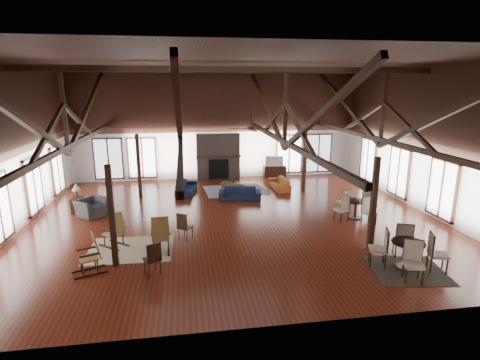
{
  "coord_description": "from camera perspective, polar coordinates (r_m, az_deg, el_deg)",
  "views": [
    {
      "loc": [
        -1.88,
        -14.05,
        5.16
      ],
      "look_at": [
        0.39,
        1.0,
        1.33
      ],
      "focal_mm": 28.0,
      "sensor_mm": 36.0,
      "label": 1
    }
  ],
  "objects": [
    {
      "name": "floor",
      "position": [
        15.09,
        -0.92,
        -5.89
      ],
      "size": [
        16.0,
        16.0,
        0.0
      ],
      "primitive_type": "plane",
      "color": "#572212",
      "rests_on": "ground"
    },
    {
      "name": "ceiling",
      "position": [
        14.21,
        -1.02,
        17.5
      ],
      "size": [
        16.0,
        14.0,
        0.02
      ],
      "primitive_type": "cube",
      "color": "black",
      "rests_on": "wall_back"
    },
    {
      "name": "wall_back",
      "position": [
        21.25,
        -3.51,
        8.25
      ],
      "size": [
        16.0,
        0.02,
        6.0
      ],
      "primitive_type": "cube",
      "color": "silver",
      "rests_on": "floor"
    },
    {
      "name": "wall_front",
      "position": [
        7.61,
        6.09,
        -2.43
      ],
      "size": [
        16.0,
        0.02,
        6.0
      ],
      "primitive_type": "cube",
      "color": "silver",
      "rests_on": "floor"
    },
    {
      "name": "wall_left",
      "position": [
        15.48,
        -31.86,
        3.97
      ],
      "size": [
        0.02,
        14.0,
        6.0
      ],
      "primitive_type": "cube",
      "color": "silver",
      "rests_on": "floor"
    },
    {
      "name": "wall_right",
      "position": [
        17.32,
        26.42,
        5.48
      ],
      "size": [
        0.02,
        14.0,
        6.0
      ],
      "primitive_type": "cube",
      "color": "silver",
      "rests_on": "floor"
    },
    {
      "name": "roof_truss",
      "position": [
        14.22,
        -0.98,
        9.55
      ],
      "size": [
        15.6,
        14.07,
        3.14
      ],
      "color": "black",
      "rests_on": "wall_back"
    },
    {
      "name": "post_grid",
      "position": [
        14.64,
        -0.94,
        -0.27
      ],
      "size": [
        8.16,
        7.16,
        3.05
      ],
      "color": "black",
      "rests_on": "floor"
    },
    {
      "name": "fireplace",
      "position": [
        21.17,
        -3.36,
        3.55
      ],
      "size": [
        2.5,
        0.69,
        2.6
      ],
      "color": "brown",
      "rests_on": "floor"
    },
    {
      "name": "ceiling_fan",
      "position": [
        13.35,
        1.75,
        7.97
      ],
      "size": [
        1.6,
        1.6,
        0.75
      ],
      "color": "black",
      "rests_on": "roof_truss"
    },
    {
      "name": "sofa_navy_front",
      "position": [
        17.5,
        -0.0,
        -2.07
      ],
      "size": [
        2.04,
        1.06,
        0.57
      ],
      "primitive_type": "imported",
      "rotation": [
        0.0,
        0.0,
        -0.16
      ],
      "color": "#131A36",
      "rests_on": "floor"
    },
    {
      "name": "sofa_navy_left",
      "position": [
        18.72,
        -8.17,
        -1.12
      ],
      "size": [
        2.1,
        1.16,
        0.58
      ],
      "primitive_type": "imported",
      "rotation": [
        0.0,
        0.0,
        1.37
      ],
      "color": "black",
      "rests_on": "floor"
    },
    {
      "name": "sofa_orange",
      "position": [
        19.43,
        6.05,
        -0.54
      ],
      "size": [
        1.87,
        0.75,
        0.54
      ],
      "primitive_type": "imported",
      "rotation": [
        0.0,
        0.0,
        -1.56
      ],
      "color": "#9E4F1E",
      "rests_on": "floor"
    },
    {
      "name": "coffee_table",
      "position": [
        18.75,
        -1.14,
        -0.6
      ],
      "size": [
        1.3,
        0.87,
        0.46
      ],
      "rotation": [
        0.0,
        0.0,
        -0.25
      ],
      "color": "brown",
      "rests_on": "floor"
    },
    {
      "name": "vase",
      "position": [
        18.81,
        -1.06,
        -0.09
      ],
      "size": [
        0.17,
        0.17,
        0.18
      ],
      "primitive_type": "imported",
      "rotation": [
        0.0,
        0.0,
        -0.0
      ],
      "color": "#B2B2B2",
      "rests_on": "coffee_table"
    },
    {
      "name": "armchair",
      "position": [
        16.47,
        -21.69,
        -3.88
      ],
      "size": [
        1.44,
        1.45,
        0.71
      ],
      "primitive_type": "imported",
      "rotation": [
        0.0,
        0.0,
        0.87
      ],
      "color": "#303032",
      "rests_on": "floor"
    },
    {
      "name": "side_table_lamp",
      "position": [
        17.05,
        -23.5,
        -3.05
      ],
      "size": [
        0.49,
        0.49,
        1.25
      ],
      "color": "black",
      "rests_on": "floor"
    },
    {
      "name": "rocking_chair_a",
      "position": [
        12.99,
        -18.46,
        -7.4
      ],
      "size": [
        1.02,
        0.96,
        1.19
      ],
      "rotation": [
        0.0,
        0.0,
        0.88
      ],
      "color": "olive",
      "rests_on": "floor"
    },
    {
      "name": "rocking_chair_b",
      "position": [
        12.2,
        -12.0,
        -8.26
      ],
      "size": [
        0.56,
        0.97,
        1.23
      ],
      "rotation": [
        0.0,
        0.0,
        0.05
      ],
      "color": "olive",
      "rests_on": "floor"
    },
    {
      "name": "rocking_chair_c",
      "position": [
        11.56,
        -21.6,
        -10.44
      ],
      "size": [
        1.02,
        0.78,
        1.17
      ],
      "rotation": [
        0.0,
        0.0,
        1.95
      ],
      "color": "olive",
      "rests_on": "floor"
    },
    {
      "name": "side_chair_a",
      "position": [
        12.99,
        -8.58,
        -6.73
      ],
      "size": [
        0.58,
        0.58,
        0.99
      ],
      "rotation": [
        0.0,
        0.0,
        -0.62
      ],
      "color": "black",
      "rests_on": "floor"
    },
    {
      "name": "side_chair_b",
      "position": [
        10.86,
        -13.11,
        -11.28
      ],
      "size": [
        0.55,
        0.55,
        0.98
      ],
      "rotation": [
        0.0,
        0.0,
        0.47
      ],
      "color": "black",
      "rests_on": "floor"
    },
    {
      "name": "cafe_table_near",
      "position": [
        12.01,
        24.2,
        -9.7
      ],
      "size": [
        2.18,
        2.18,
        1.13
      ],
      "rotation": [
        0.0,
        0.0,
        -0.38
      ],
      "color": "black",
      "rests_on": "floor"
    },
    {
      "name": "cafe_table_far",
      "position": [
        15.68,
        17.23,
        -3.79
      ],
      "size": [
        2.0,
        2.0,
        1.02
      ],
      "rotation": [
        0.0,
        0.0,
        0.31
      ],
      "color": "black",
      "rests_on": "floor"
    },
    {
      "name": "cup_near",
      "position": [
        11.9,
        24.58,
        -8.41
      ],
      "size": [
        0.15,
        0.15,
        0.09
      ],
      "primitive_type": "imported",
      "rotation": [
        0.0,
        0.0,
        0.28
      ],
      "color": "#B2B2B2",
      "rests_on": "cafe_table_near"
    },
    {
      "name": "cup_far",
      "position": [
        15.63,
        17.6,
        -2.81
      ],
      "size": [
        0.16,
        0.16,
        0.1
      ],
      "primitive_type": "imported",
      "rotation": [
        0.0,
        0.0,
        0.23
      ],
      "color": "#B2B2B2",
      "rests_on": "cafe_table_far"
    },
    {
      "name": "tv_console",
      "position": [
        21.98,
        5.28,
        1.33
      ],
      "size": [
        1.29,
        0.48,
        0.65
      ],
      "primitive_type": "cube",
      "color": "black",
      "rests_on": "floor"
    },
    {
      "name": "television",
      "position": [
        21.84,
        5.22,
        2.92
      ],
      "size": [
        1.04,
        0.23,
        0.59
      ],
      "primitive_type": "imported",
      "rotation": [
        0.0,
        0.0,
        -0.1
      ],
      "color": "#B2B2B2",
      "rests_on": "tv_console"
    },
    {
      "name": "rug_tan",
      "position": [
        12.88,
        -16.29,
        -10.07
      ],
      "size": [
        2.74,
        2.18,
        0.01
      ],
      "primitive_type": "cube",
      "rotation": [
        0.0,
        0.0,
        -0.03
      ],
      "color": "#C7B58A",
      "rests_on": "floor"
    },
    {
      "name": "rug_navy",
      "position": [
        19.07,
        -0.72,
        -1.58
      ],
      "size": [
        3.2,
        2.49,
        0.01
      ],
      "primitive_type": "cube",
      "rotation": [
        0.0,
        0.0,
        0.07
      ],
      "color": "#192048",
      "rests_on": "floor"
    },
    {
      "name": "rug_dark",
      "position": [
        12.09,
        24.14,
        -12.43
      ],
      "size": [
        2.29,
        2.13,
        0.01
      ],
      "primitive_type": "cube",
      "rotation": [
        0.0,
        0.0,
        -0.15
      ],
      "color": "black",
      "rests_on": "floor"
    }
  ]
}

